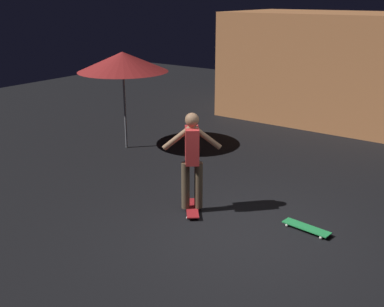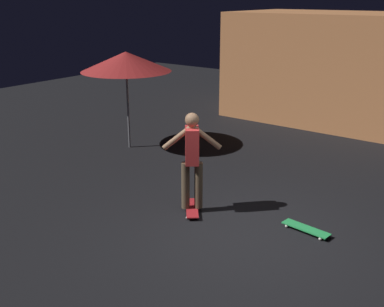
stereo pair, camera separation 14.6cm
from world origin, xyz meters
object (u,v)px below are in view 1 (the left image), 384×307
object	(u,v)px
skateboard_ridden	(192,208)
skater	(192,154)
patio_umbrella	(123,62)
skateboard_spare	(306,228)

from	to	relation	value
skateboard_ridden	skater	world-z (taller)	skater
patio_umbrella	skater	xyz separation A→B (m)	(3.38, -1.95, -1.04)
patio_umbrella	skater	world-z (taller)	patio_umbrella
skater	skateboard_spare	bearing A→B (deg)	14.32
skateboard_spare	skater	size ratio (longest dim) A/B	0.48
skateboard_ridden	skateboard_spare	bearing A→B (deg)	14.32
skateboard_spare	skater	distance (m)	2.17
patio_umbrella	skateboard_spare	distance (m)	5.82
patio_umbrella	skater	size ratio (longest dim) A/B	1.38
patio_umbrella	skateboard_spare	world-z (taller)	patio_umbrella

